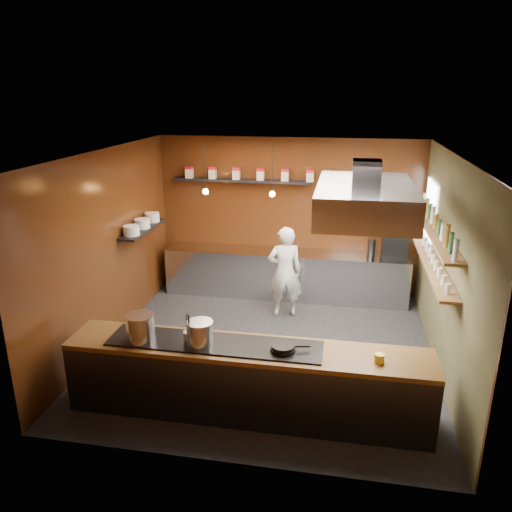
% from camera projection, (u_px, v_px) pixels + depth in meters
% --- Properties ---
extents(floor, '(5.00, 5.00, 0.00)m').
position_uv_depth(floor, '(267.00, 350.00, 7.72)').
color(floor, black).
rests_on(floor, ground).
extents(back_wall, '(5.00, 0.00, 5.00)m').
position_uv_depth(back_wall, '(288.00, 217.00, 9.57)').
color(back_wall, '#3C150B').
rests_on(back_wall, ground).
extents(left_wall, '(0.00, 5.00, 5.00)m').
position_uv_depth(left_wall, '(108.00, 249.00, 7.66)').
color(left_wall, '#3C150B').
rests_on(left_wall, ground).
extents(right_wall, '(0.00, 5.00, 5.00)m').
position_uv_depth(right_wall, '(448.00, 269.00, 6.82)').
color(right_wall, '#434326').
rests_on(right_wall, ground).
extents(ceiling, '(5.00, 5.00, 0.00)m').
position_uv_depth(ceiling, '(269.00, 154.00, 6.76)').
color(ceiling, silver).
rests_on(ceiling, back_wall).
extents(window_pane, '(0.00, 1.00, 1.00)m').
position_uv_depth(window_pane, '(430.00, 212.00, 8.29)').
color(window_pane, white).
rests_on(window_pane, right_wall).
extents(prep_counter, '(4.60, 0.65, 0.90)m').
position_uv_depth(prep_counter, '(285.00, 274.00, 9.60)').
color(prep_counter, silver).
rests_on(prep_counter, floor).
extents(pass_counter, '(4.40, 0.72, 0.94)m').
position_uv_depth(pass_counter, '(247.00, 380.00, 6.08)').
color(pass_counter, '#38383D').
rests_on(pass_counter, floor).
extents(tin_shelf, '(2.60, 0.26, 0.04)m').
position_uv_depth(tin_shelf, '(241.00, 181.00, 9.37)').
color(tin_shelf, black).
rests_on(tin_shelf, back_wall).
extents(plate_shelf, '(0.30, 1.40, 0.04)m').
position_uv_depth(plate_shelf, '(143.00, 229.00, 8.55)').
color(plate_shelf, black).
rests_on(plate_shelf, left_wall).
extents(bottle_shelf_upper, '(0.26, 2.80, 0.04)m').
position_uv_depth(bottle_shelf_upper, '(436.00, 233.00, 6.99)').
color(bottle_shelf_upper, olive).
rests_on(bottle_shelf_upper, right_wall).
extents(bottle_shelf_lower, '(0.26, 2.80, 0.04)m').
position_uv_depth(bottle_shelf_lower, '(432.00, 264.00, 7.14)').
color(bottle_shelf_lower, olive).
rests_on(bottle_shelf_lower, right_wall).
extents(extractor_hood, '(1.20, 2.00, 0.72)m').
position_uv_depth(extractor_hood, '(365.00, 199.00, 6.33)').
color(extractor_hood, '#38383D').
rests_on(extractor_hood, ceiling).
extents(pendant_left, '(0.10, 0.10, 0.95)m').
position_uv_depth(pendant_left, '(205.00, 189.00, 8.86)').
color(pendant_left, black).
rests_on(pendant_left, ceiling).
extents(pendant_right, '(0.10, 0.10, 0.95)m').
position_uv_depth(pendant_right, '(272.00, 191.00, 8.65)').
color(pendant_right, black).
rests_on(pendant_right, ceiling).
extents(storage_tins, '(2.43, 0.13, 0.22)m').
position_uv_depth(storage_tins, '(248.00, 174.00, 9.31)').
color(storage_tins, '#BFB09E').
rests_on(storage_tins, tin_shelf).
extents(plate_stacks, '(0.26, 1.16, 0.16)m').
position_uv_depth(plate_stacks, '(142.00, 224.00, 8.52)').
color(plate_stacks, silver).
rests_on(plate_stacks, plate_shelf).
extents(bottles, '(0.06, 2.66, 0.24)m').
position_uv_depth(bottles, '(437.00, 223.00, 6.95)').
color(bottles, silver).
rests_on(bottles, bottle_shelf_upper).
extents(wine_glasses, '(0.07, 2.37, 0.13)m').
position_uv_depth(wine_glasses, '(433.00, 259.00, 7.12)').
color(wine_glasses, silver).
rests_on(wine_glasses, bottle_shelf_lower).
extents(stockpot_large, '(0.41, 0.41, 0.33)m').
position_uv_depth(stockpot_large, '(141.00, 328.00, 6.00)').
color(stockpot_large, silver).
rests_on(stockpot_large, pass_counter).
extents(stockpot_small, '(0.38, 0.38, 0.30)m').
position_uv_depth(stockpot_small, '(200.00, 333.00, 5.91)').
color(stockpot_small, silver).
rests_on(stockpot_small, pass_counter).
extents(utensil_crock, '(0.15, 0.15, 0.16)m').
position_uv_depth(utensil_crock, '(189.00, 338.00, 5.94)').
color(utensil_crock, silver).
rests_on(utensil_crock, pass_counter).
extents(frying_pan, '(0.46, 0.30, 0.07)m').
position_uv_depth(frying_pan, '(283.00, 348.00, 5.80)').
color(frying_pan, black).
rests_on(frying_pan, pass_counter).
extents(butter_jar, '(0.14, 0.14, 0.10)m').
position_uv_depth(butter_jar, '(379.00, 358.00, 5.59)').
color(butter_jar, yellow).
rests_on(butter_jar, pass_counter).
extents(espresso_machine, '(0.45, 0.43, 0.44)m').
position_uv_depth(espresso_machine, '(394.00, 245.00, 9.11)').
color(espresso_machine, black).
rests_on(espresso_machine, prep_counter).
extents(chef, '(0.67, 0.52, 1.62)m').
position_uv_depth(chef, '(285.00, 272.00, 8.69)').
color(chef, white).
rests_on(chef, floor).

